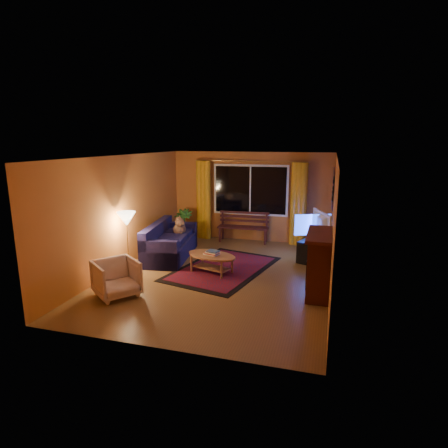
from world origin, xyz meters
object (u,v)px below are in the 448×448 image
(armchair, at_px, (116,277))
(tv_console, at_px, (316,248))
(sofa, at_px, (170,240))
(coffee_table, at_px, (212,264))
(bench, at_px, (243,235))
(floor_lamp, at_px, (128,242))

(armchair, height_order, tv_console, armchair)
(sofa, distance_m, coffee_table, 1.56)
(bench, relative_size, tv_console, 1.14)
(floor_lamp, relative_size, coffee_table, 1.14)
(coffee_table, distance_m, tv_console, 2.68)
(coffee_table, bearing_deg, armchair, -128.32)
(armchair, xyz_separation_m, tv_console, (3.41, 3.31, -0.12))
(armchair, bearing_deg, coffee_table, -0.93)
(sofa, height_order, floor_lamp, floor_lamp)
(coffee_table, bearing_deg, floor_lamp, -168.10)
(coffee_table, bearing_deg, bench, 88.38)
(sofa, xyz_separation_m, armchair, (0.02, -2.46, -0.04))
(sofa, xyz_separation_m, coffee_table, (1.32, -0.81, -0.21))
(floor_lamp, relative_size, tv_console, 1.05)
(sofa, bearing_deg, bench, 44.72)
(floor_lamp, bearing_deg, bench, 58.38)
(bench, xyz_separation_m, tv_console, (2.04, -0.99, 0.05))
(armchair, relative_size, floor_lamp, 0.58)
(armchair, xyz_separation_m, coffee_table, (1.30, 1.65, -0.17))
(bench, bearing_deg, floor_lamp, -124.54)
(bench, bearing_deg, tv_console, -28.87)
(tv_console, bearing_deg, floor_lamp, -131.05)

